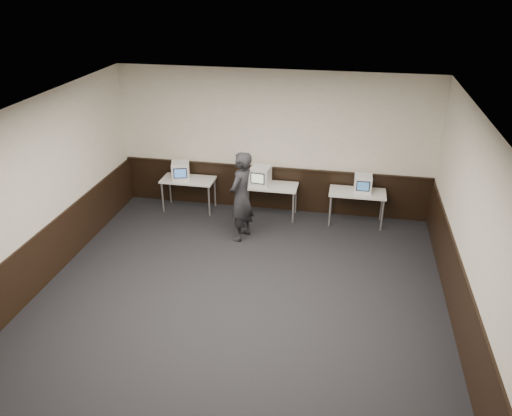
% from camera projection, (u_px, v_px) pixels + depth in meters
% --- Properties ---
extents(floor, '(8.00, 8.00, 0.00)m').
position_uv_depth(floor, '(234.00, 313.00, 8.17)').
color(floor, black).
rests_on(floor, ground).
extents(ceiling, '(8.00, 8.00, 0.00)m').
position_uv_depth(ceiling, '(229.00, 123.00, 6.77)').
color(ceiling, white).
rests_on(ceiling, back_wall).
extents(back_wall, '(7.00, 0.00, 7.00)m').
position_uv_depth(back_wall, '(274.00, 143.00, 11.00)').
color(back_wall, beige).
rests_on(back_wall, ground).
extents(left_wall, '(0.00, 8.00, 8.00)m').
position_uv_depth(left_wall, '(21.00, 207.00, 8.06)').
color(left_wall, beige).
rests_on(left_wall, ground).
extents(right_wall, '(0.00, 8.00, 8.00)m').
position_uv_depth(right_wall, '(479.00, 249.00, 6.88)').
color(right_wall, beige).
rests_on(right_wall, ground).
extents(wainscot_back, '(6.98, 0.04, 1.00)m').
position_uv_depth(wainscot_back, '(273.00, 189.00, 11.47)').
color(wainscot_back, black).
rests_on(wainscot_back, back_wall).
extents(wainscot_left, '(0.04, 7.98, 1.00)m').
position_uv_depth(wainscot_left, '(36.00, 265.00, 8.54)').
color(wainscot_left, black).
rests_on(wainscot_left, left_wall).
extents(wainscot_right, '(0.04, 7.98, 1.00)m').
position_uv_depth(wainscot_right, '(463.00, 313.00, 7.36)').
color(wainscot_right, black).
rests_on(wainscot_right, right_wall).
extents(wainscot_rail, '(6.98, 0.06, 0.04)m').
position_uv_depth(wainscot_rail, '(273.00, 168.00, 11.22)').
color(wainscot_rail, black).
rests_on(wainscot_rail, wainscot_back).
extents(desk_left, '(1.20, 0.60, 0.75)m').
position_uv_depth(desk_left, '(188.00, 182.00, 11.37)').
color(desk_left, silver).
rests_on(desk_left, ground).
extents(desk_center, '(1.20, 0.60, 0.75)m').
position_uv_depth(desk_center, '(270.00, 188.00, 11.05)').
color(desk_center, silver).
rests_on(desk_center, ground).
extents(desk_right, '(1.20, 0.60, 0.75)m').
position_uv_depth(desk_right, '(357.00, 195.00, 10.73)').
color(desk_right, silver).
rests_on(desk_right, ground).
extents(emac_left, '(0.50, 0.51, 0.39)m').
position_uv_depth(emac_left, '(181.00, 171.00, 11.26)').
color(emac_left, white).
rests_on(emac_left, desk_left).
extents(emac_center, '(0.46, 0.48, 0.41)m').
position_uv_depth(emac_center, '(260.00, 176.00, 10.97)').
color(emac_center, white).
rests_on(emac_center, desk_center).
extents(emac_right, '(0.37, 0.40, 0.37)m').
position_uv_depth(emac_right, '(363.00, 183.00, 10.63)').
color(emac_right, white).
rests_on(emac_right, desk_right).
extents(person, '(0.63, 0.79, 1.88)m').
position_uv_depth(person, '(241.00, 197.00, 10.02)').
color(person, black).
rests_on(person, ground).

